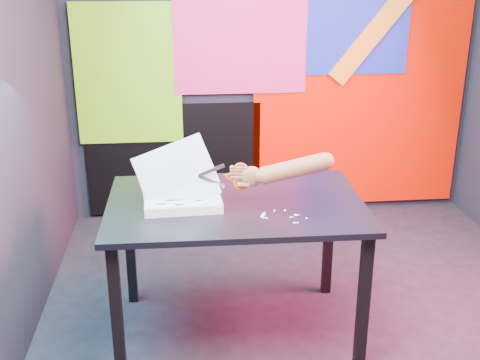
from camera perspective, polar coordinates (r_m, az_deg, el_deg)
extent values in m
cube|color=black|center=(3.48, 6.64, -12.46)|extent=(3.00, 3.00, 0.01)
cube|color=#21222D|center=(4.44, 3.27, 13.47)|extent=(3.00, 0.01, 2.70)
cube|color=#21222D|center=(1.60, 19.70, -0.20)|extent=(3.00, 0.01, 2.70)
cube|color=#21222D|center=(3.02, -21.65, 8.83)|extent=(0.01, 3.00, 2.70)
cube|color=red|center=(4.64, 11.22, 7.14)|extent=(1.60, 0.02, 1.60)
cube|color=#1829BB|center=(4.50, 10.55, 14.55)|extent=(0.85, 0.02, 0.75)
cube|color=#D92466|center=(4.36, 0.03, 13.38)|extent=(0.95, 0.02, 0.80)
cube|color=#6AC813|center=(4.39, -10.57, 9.80)|extent=(0.75, 0.02, 1.00)
cube|color=orange|center=(4.56, 14.47, 15.61)|extent=(0.91, 0.02, 1.11)
cube|color=black|center=(4.55, -6.27, 1.94)|extent=(1.30, 0.02, 0.85)
cube|color=black|center=(2.84, -11.59, -12.50)|extent=(0.05, 0.05, 0.72)
cube|color=black|center=(3.46, -10.40, -6.05)|extent=(0.05, 0.05, 0.72)
cube|color=black|center=(2.93, 11.61, -11.41)|extent=(0.05, 0.05, 0.72)
cube|color=black|center=(3.53, 8.38, -5.35)|extent=(0.05, 0.05, 0.72)
cube|color=#2F3036|center=(2.97, -0.42, -2.32)|extent=(1.27, 0.85, 0.03)
cube|color=white|center=(2.92, -5.45, -2.02)|extent=(0.38, 0.29, 0.04)
cube|color=white|center=(2.92, -5.47, -1.61)|extent=(0.38, 0.29, 0.00)
cube|color=white|center=(2.91, -5.47, -1.52)|extent=(0.38, 0.27, 0.11)
cube|color=white|center=(2.92, -5.68, -0.98)|extent=(0.40, 0.26, 0.19)
cube|color=white|center=(2.92, -5.91, -0.02)|extent=(0.42, 0.23, 0.27)
cube|color=white|center=(2.92, -6.14, 0.90)|extent=(0.43, 0.19, 0.32)
cylinder|color=black|center=(2.80, -8.71, -2.69)|extent=(0.01, 0.01, 0.00)
cylinder|color=black|center=(2.80, -8.14, -2.66)|extent=(0.01, 0.01, 0.00)
cylinder|color=black|center=(2.80, -7.58, -2.64)|extent=(0.01, 0.01, 0.00)
cylinder|color=black|center=(2.80, -7.02, -2.61)|extent=(0.01, 0.01, 0.00)
cylinder|color=black|center=(2.80, -6.45, -2.58)|extent=(0.01, 0.01, 0.00)
cylinder|color=black|center=(2.80, -5.89, -2.55)|extent=(0.01, 0.01, 0.00)
cylinder|color=black|center=(2.80, -5.33, -2.52)|extent=(0.01, 0.01, 0.00)
cylinder|color=black|center=(2.80, -4.77, -2.49)|extent=(0.01, 0.01, 0.00)
cylinder|color=black|center=(2.80, -4.21, -2.46)|extent=(0.01, 0.01, 0.00)
cylinder|color=black|center=(2.81, -3.65, -2.43)|extent=(0.01, 0.01, 0.00)
cylinder|color=black|center=(2.81, -3.09, -2.40)|extent=(0.01, 0.01, 0.00)
cylinder|color=black|center=(2.81, -2.53, -2.37)|extent=(0.01, 0.01, 0.00)
cylinder|color=black|center=(2.81, -1.97, -2.34)|extent=(0.01, 0.01, 0.00)
cylinder|color=black|center=(3.03, -8.71, -0.88)|extent=(0.01, 0.01, 0.00)
cylinder|color=black|center=(3.03, -8.19, -0.86)|extent=(0.01, 0.01, 0.00)
cylinder|color=black|center=(3.03, -7.67, -0.83)|extent=(0.01, 0.01, 0.00)
cylinder|color=black|center=(3.03, -7.15, -0.81)|extent=(0.01, 0.01, 0.00)
cylinder|color=black|center=(3.03, -6.63, -0.78)|extent=(0.01, 0.01, 0.00)
cylinder|color=black|center=(3.03, -6.11, -0.75)|extent=(0.01, 0.01, 0.00)
cylinder|color=black|center=(3.03, -5.59, -0.73)|extent=(0.01, 0.01, 0.00)
cylinder|color=black|center=(3.03, -5.07, -0.70)|extent=(0.01, 0.01, 0.00)
cylinder|color=black|center=(3.03, -4.56, -0.68)|extent=(0.01, 0.01, 0.00)
cylinder|color=black|center=(3.03, -4.04, -0.65)|extent=(0.01, 0.01, 0.00)
cylinder|color=black|center=(3.04, -3.52, -0.62)|extent=(0.01, 0.01, 0.00)
cylinder|color=black|center=(3.04, -3.00, -0.60)|extent=(0.01, 0.01, 0.00)
cylinder|color=black|center=(3.04, -2.49, -0.57)|extent=(0.01, 0.01, 0.00)
cube|color=black|center=(2.96, -7.20, -1.32)|extent=(0.07, 0.01, 0.00)
cube|color=black|center=(2.94, -5.12, -1.35)|extent=(0.05, 0.01, 0.00)
cube|color=black|center=(2.88, -6.19, -1.91)|extent=(0.09, 0.01, 0.00)
cube|color=black|center=(2.87, -3.86, -1.93)|extent=(0.04, 0.01, 0.00)
cube|color=black|center=(2.84, -7.52, -2.27)|extent=(0.05, 0.01, 0.00)
cube|color=black|center=(2.99, -4.63, -0.99)|extent=(0.06, 0.01, 0.00)
cube|color=black|center=(2.82, -5.75, -2.33)|extent=(0.04, 0.01, 0.00)
cube|color=silver|center=(2.88, -2.73, 0.90)|extent=(0.13, 0.02, 0.07)
cube|color=silver|center=(2.90, -2.72, -0.12)|extent=(0.13, 0.02, 0.07)
cylinder|color=silver|center=(2.89, -1.49, 0.37)|extent=(0.02, 0.01, 0.01)
cube|color=#DC420A|center=(2.89, -1.04, 0.15)|extent=(0.05, 0.02, 0.03)
cube|color=#DC420A|center=(2.88, -1.04, 0.56)|extent=(0.05, 0.02, 0.03)
torus|color=#DC420A|center=(2.87, 0.07, 0.98)|extent=(0.07, 0.03, 0.07)
torus|color=#DC420A|center=(2.89, 0.07, -0.30)|extent=(0.07, 0.03, 0.07)
ellipsoid|color=brown|center=(2.88, 1.10, 0.32)|extent=(0.10, 0.06, 0.11)
cylinder|color=brown|center=(2.88, 0.07, 0.26)|extent=(0.08, 0.03, 0.02)
cylinder|color=brown|center=(2.88, 0.07, 0.61)|extent=(0.07, 0.03, 0.02)
cylinder|color=brown|center=(2.87, 0.07, 0.92)|extent=(0.07, 0.03, 0.02)
cylinder|color=brown|center=(2.86, 0.07, 1.20)|extent=(0.06, 0.03, 0.02)
cylinder|color=brown|center=(2.88, 0.37, -0.45)|extent=(0.07, 0.05, 0.03)
cylinder|color=brown|center=(2.88, 2.10, 0.37)|extent=(0.07, 0.08, 0.07)
cylinder|color=brown|center=(2.86, 5.12, 1.09)|extent=(0.33, 0.13, 0.16)
sphere|color=brown|center=(2.86, 8.16, 1.80)|extent=(0.08, 0.08, 0.08)
cube|color=white|center=(2.74, 5.32, -4.05)|extent=(0.03, 0.01, 0.00)
cube|color=white|center=(2.83, 2.31, -3.16)|extent=(0.02, 0.02, 0.00)
cube|color=white|center=(2.80, 2.12, -3.41)|extent=(0.02, 0.03, 0.00)
cube|color=white|center=(2.82, 2.26, -3.28)|extent=(0.02, 0.02, 0.00)
cube|color=white|center=(2.87, 4.30, -2.89)|extent=(0.01, 0.02, 0.00)
cube|color=white|center=(2.80, 4.88, -3.53)|extent=(0.02, 0.01, 0.00)
cube|color=white|center=(2.79, 6.32, -3.62)|extent=(0.01, 0.01, 0.00)
cube|color=white|center=(2.78, 2.43, -3.60)|extent=(0.02, 0.02, 0.00)
cube|color=white|center=(2.83, 5.41, -3.30)|extent=(0.02, 0.02, 0.00)
cube|color=white|center=(2.79, 2.17, -3.55)|extent=(0.01, 0.03, 0.00)
cube|color=white|center=(2.86, 3.27, -2.93)|extent=(0.01, 0.02, 0.00)
cube|color=white|center=(2.82, 5.33, -3.34)|extent=(0.02, 0.02, 0.00)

